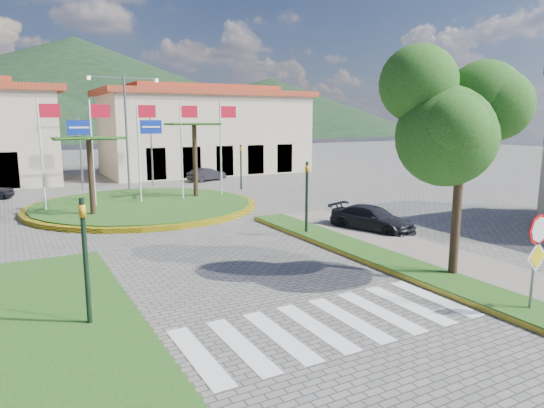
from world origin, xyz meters
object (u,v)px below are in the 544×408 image
deciduous_tree (463,112)px  car_dark_b (207,174)px  stop_sign (537,247)px  roundabout_island (144,205)px  car_side_right (372,219)px

deciduous_tree → car_dark_b: 27.22m
stop_sign → deciduous_tree: 4.59m
roundabout_island → car_dark_b: bearing=52.0°
car_side_right → deciduous_tree: bearing=-126.9°
stop_sign → roundabout_island: bearing=103.7°
stop_sign → deciduous_tree: size_ratio=0.39×
roundabout_island → stop_sign: size_ratio=4.79×
stop_sign → car_dark_b: stop_sign is taller
stop_sign → car_side_right: size_ratio=0.67×
deciduous_tree → car_side_right: deciduous_tree is taller
stop_sign → deciduous_tree: bearing=78.8°
roundabout_island → car_dark_b: (7.60, 9.74, 0.37)m
deciduous_tree → car_dark_b: deciduous_tree is taller
deciduous_tree → car_side_right: size_ratio=1.72×
car_side_right → roundabout_island: bearing=105.7°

